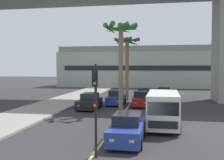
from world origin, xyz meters
TOP-DOWN VIEW (x-y plane):
  - sidewalk_left at (-8.00, 16.00)m, footprint 4.80×80.00m
  - lane_stripe_center at (0.00, 24.00)m, footprint 0.14×56.00m
  - pier_building_backdrop at (0.00, 53.07)m, footprint 35.37×8.04m
  - car_queue_front at (1.28, 24.64)m, footprint 1.96×4.16m
  - car_queue_second at (1.31, 11.15)m, footprint 1.88×4.12m
  - car_queue_third at (3.85, 31.74)m, footprint 1.94×4.15m
  - car_queue_fourth at (-1.45, 25.34)m, footprint 1.84×4.11m
  - car_queue_fifth at (-3.54, 21.84)m, footprint 1.89×4.13m
  - car_queue_sixth at (1.36, 30.08)m, footprint 1.90×4.13m
  - delivery_van at (3.33, 15.03)m, footprint 2.27×5.30m
  - traffic_light_median_near at (0.22, 8.34)m, footprint 0.24×0.37m
  - palm_tree_near_median at (-0.28, 20.39)m, footprint 3.24×3.29m
  - palm_tree_mid_median at (-0.71, 29.24)m, footprint 3.24×3.25m

SIDE VIEW (x-z plane):
  - lane_stripe_center at x=0.00m, z-range 0.00..0.01m
  - sidewalk_left at x=-8.00m, z-range 0.00..0.15m
  - car_queue_front at x=1.28m, z-range -0.06..1.50m
  - car_queue_second at x=1.31m, z-range -0.06..1.50m
  - car_queue_third at x=3.85m, z-range -0.06..1.50m
  - car_queue_fourth at x=-1.45m, z-range -0.06..1.50m
  - car_queue_fifth at x=-3.54m, z-range -0.06..1.50m
  - car_queue_sixth at x=1.36m, z-range -0.06..1.50m
  - delivery_van at x=3.33m, z-range 0.11..2.47m
  - traffic_light_median_near at x=0.22m, z-range 0.61..4.81m
  - pier_building_backdrop at x=0.00m, z-range -0.06..8.39m
  - palm_tree_mid_median at x=-0.71m, z-range 2.24..10.04m
  - palm_tree_near_median at x=-0.28m, z-range 2.37..10.46m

